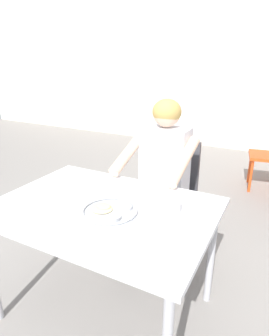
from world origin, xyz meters
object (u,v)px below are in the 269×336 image
at_px(table_foreground, 103,217).
at_px(thali_tray, 110,211).
at_px(diner_foreground, 160,170).
at_px(drinking_cup, 173,206).
at_px(chair_foreground, 170,187).

xyz_separation_m(table_foreground, thali_tray, (0.07, -0.04, 0.08)).
bearing_deg(diner_foreground, drinking_cup, -60.93).
height_order(table_foreground, drinking_cup, drinking_cup).
height_order(thali_tray, diner_foreground, diner_foreground).
bearing_deg(diner_foreground, table_foreground, -94.84).
bearing_deg(diner_foreground, chair_foreground, 89.30).
height_order(drinking_cup, chair_foreground, chair_foreground).
bearing_deg(thali_tray, table_foreground, 149.21).
bearing_deg(drinking_cup, table_foreground, -164.81).
bearing_deg(thali_tray, diner_foreground, 91.41).
distance_m(chair_foreground, diner_foreground, 0.32).
distance_m(table_foreground, chair_foreground, 0.90).
distance_m(thali_tray, drinking_cup, 0.33).
height_order(chair_foreground, diner_foreground, diner_foreground).
distance_m(drinking_cup, chair_foreground, 0.89).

